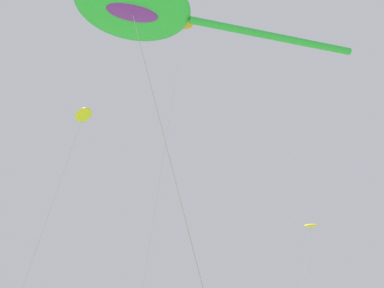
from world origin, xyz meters
The scene contains 4 objects.
big_show_kite centered at (-4.02, 10.33, 14.85)m, with size 12.45×4.32×15.32m.
small_kite_tiny_distant centered at (-5.03, 15.70, 12.73)m, with size 1.89×2.79×13.02m.
small_kite_stunt_black centered at (0.62, 17.03, 23.56)m, with size 2.32×3.12×24.07m.
small_kite_triangle_green centered at (5.87, 13.80, 8.04)m, with size 2.69×1.07×8.45m.
Camera 1 is at (-6.10, 0.35, 1.55)m, focal length 35.76 mm.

